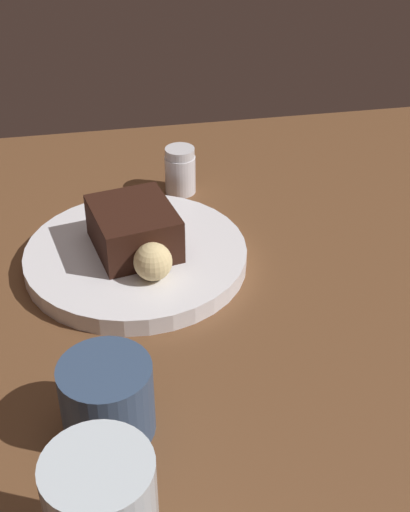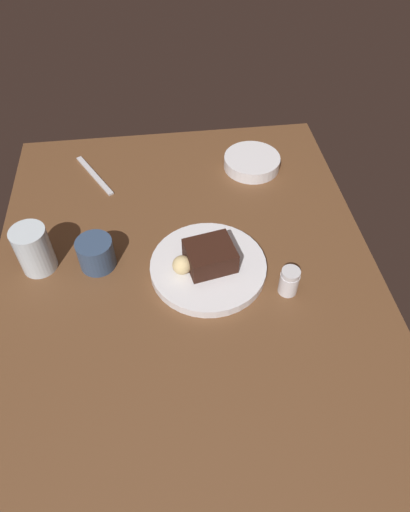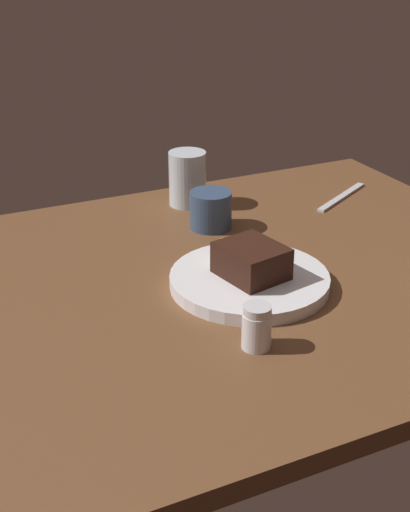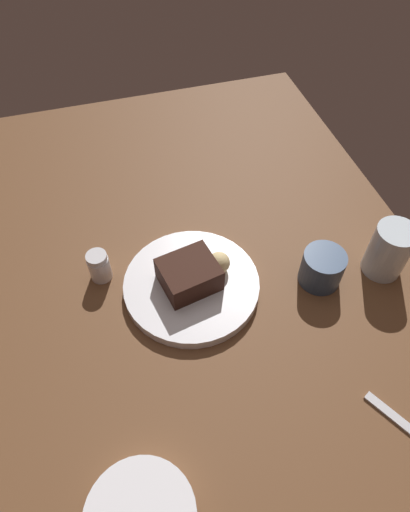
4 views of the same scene
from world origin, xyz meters
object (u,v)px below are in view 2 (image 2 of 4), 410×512
salt_shaker (289,281)px  coffee_cup (96,253)px  water_glass (34,249)px  chocolate_cake_slice (210,256)px  side_bowl (252,162)px  butter_knife (94,175)px  bread_roll (182,265)px  dessert_plate (208,267)px

salt_shaker → coffee_cup: 41.46cm
salt_shaker → water_glass: (-13.28, -52.26, 2.34)cm
chocolate_cake_slice → coffee_cup: chocolate_cake_slice is taller
chocolate_cake_slice → water_glass: size_ratio=0.91×
salt_shaker → coffee_cup: size_ratio=0.81×
water_glass → side_bowl: water_glass is taller
salt_shaker → butter_knife: 60.35cm
coffee_cup → butter_knife: bearing=-176.2°
bread_roll → salt_shaker: size_ratio=0.65×
dessert_plate → water_glass: 37.19cm
dessert_plate → butter_knife: 44.33cm
water_glass → coffee_cup: size_ratio=1.39×
dessert_plate → coffee_cup: (-4.73, -23.81, 2.47)cm
dessert_plate → chocolate_cake_slice: chocolate_cake_slice is taller
salt_shaker → dessert_plate: bearing=-115.7°
bread_roll → coffee_cup: coffee_cup is taller
salt_shaker → coffee_cup: bearing=-107.3°
dessert_plate → side_bowl: size_ratio=1.68×
side_bowl → chocolate_cake_slice: bearing=-24.8°
dessert_plate → butter_knife: dessert_plate is taller
bread_roll → butter_knife: 42.61cm
salt_shaker → side_bowl: (-42.20, 0.58, -1.51)cm
coffee_cup → butter_knife: coffee_cup is taller
chocolate_cake_slice → butter_knife: 44.73cm
dessert_plate → side_bowl: (-34.62, 16.36, 0.58)cm
dessert_plate → butter_knife: bearing=-144.3°
dessert_plate → coffee_cup: size_ratio=3.20×
salt_shaker → water_glass: bearing=-104.3°
bread_roll → coffee_cup: 19.11cm
water_glass → coffee_cup: water_glass is taller
butter_knife → dessert_plate: bearing=7.0°
side_bowl → water_glass: bearing=-61.3°
chocolate_cake_slice → salt_shaker: (7.61, 15.40, -1.50)cm
water_glass → salt_shaker: bearing=75.7°
dessert_plate → bread_roll: bread_roll is taller
bread_roll → water_glass: water_glass is taller
bread_roll → chocolate_cake_slice: bearing=102.8°
chocolate_cake_slice → salt_shaker: size_ratio=1.57×
dessert_plate → salt_shaker: size_ratio=3.98×
dessert_plate → water_glass: (-5.70, -36.48, 4.43)cm
dessert_plate → coffee_cup: 24.40cm
bread_roll → coffee_cup: size_ratio=0.52×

